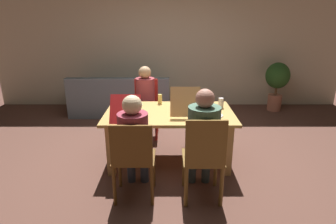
{
  "coord_description": "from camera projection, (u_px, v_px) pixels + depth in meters",
  "views": [
    {
      "loc": [
        -0.02,
        -3.6,
        1.93
      ],
      "look_at": [
        0.0,
        0.1,
        0.69
      ],
      "focal_mm": 30.33,
      "sensor_mm": 36.0,
      "label": 1
    }
  ],
  "objects": [
    {
      "name": "chair_2",
      "position": [
        145.0,
        105.0,
        4.77
      ],
      "size": [
        0.41,
        0.43,
        0.95
      ],
      "color": "#B02722",
      "rests_on": "ground"
    },
    {
      "name": "person_0",
      "position": [
        202.0,
        134.0,
        3.05
      ],
      "size": [
        0.34,
        0.5,
        1.24
      ],
      "color": "#344143",
      "rests_on": "ground"
    },
    {
      "name": "drinking_glass_0",
      "position": [
        159.0,
        99.0,
        4.14
      ],
      "size": [
        0.06,
        0.06,
        0.14
      ],
      "primitive_type": "cylinder",
      "color": "#E7CC65",
      "rests_on": "dining_table"
    },
    {
      "name": "pizza_box_1",
      "position": [
        127.0,
        113.0,
        3.59
      ],
      "size": [
        0.36,
        0.55,
        0.33
      ],
      "color": "red",
      "rests_on": "dining_table"
    },
    {
      "name": "chair_0",
      "position": [
        203.0,
        157.0,
        2.98
      ],
      "size": [
        0.43,
        0.45,
        0.99
      ],
      "color": "brown",
      "rests_on": "ground"
    },
    {
      "name": "drinking_glass_2",
      "position": [
        220.0,
        103.0,
        3.96
      ],
      "size": [
        0.07,
        0.07,
        0.14
      ],
      "primitive_type": "cylinder",
      "color": "silver",
      "rests_on": "dining_table"
    },
    {
      "name": "potted_plant",
      "position": [
        276.0,
        80.0,
        5.99
      ],
      "size": [
        0.49,
        0.49,
        1.04
      ],
      "color": "#B66C53",
      "rests_on": "ground"
    },
    {
      "name": "chair_1",
      "position": [
        132.0,
        157.0,
        2.98
      ],
      "size": [
        0.45,
        0.41,
        0.92
      ],
      "color": "brown",
      "rests_on": "ground"
    },
    {
      "name": "couch",
      "position": [
        119.0,
        101.0,
        5.86
      ],
      "size": [
        2.01,
        0.78,
        0.81
      ],
      "color": "slate",
      "rests_on": "ground"
    },
    {
      "name": "drinking_glass_1",
      "position": [
        174.0,
        101.0,
        4.11
      ],
      "size": [
        0.07,
        0.07,
        0.11
      ],
      "primitive_type": "cylinder",
      "color": "silver",
      "rests_on": "dining_table"
    },
    {
      "name": "back_wall",
      "position": [
        167.0,
        43.0,
        6.21
      ],
      "size": [
        7.66,
        0.12,
        2.77
      ],
      "primitive_type": "cube",
      "color": "beige",
      "rests_on": "ground"
    },
    {
      "name": "pizza_box_0",
      "position": [
        183.0,
        109.0,
        3.76
      ],
      "size": [
        0.38,
        0.48,
        0.39
      ],
      "color": "tan",
      "rests_on": "dining_table"
    },
    {
      "name": "plate_0",
      "position": [
        212.0,
        115.0,
        3.65
      ],
      "size": [
        0.24,
        0.24,
        0.01
      ],
      "color": "white",
      "rests_on": "dining_table"
    },
    {
      "name": "ground_plane",
      "position": [
        168.0,
        160.0,
        4.03
      ],
      "size": [
        20.0,
        20.0,
        0.0
      ],
      "primitive_type": "plane",
      "color": "brown"
    },
    {
      "name": "person_1",
      "position": [
        133.0,
        137.0,
        3.07
      ],
      "size": [
        0.32,
        0.5,
        1.18
      ],
      "color": "#323949",
      "rests_on": "ground"
    },
    {
      "name": "plate_1",
      "position": [
        133.0,
        105.0,
        4.06
      ],
      "size": [
        0.23,
        0.23,
        0.01
      ],
      "color": "white",
      "rests_on": "dining_table"
    },
    {
      "name": "drinking_glass_3",
      "position": [
        187.0,
        101.0,
        4.12
      ],
      "size": [
        0.08,
        0.08,
        0.11
      ],
      "primitive_type": "cylinder",
      "color": "silver",
      "rests_on": "dining_table"
    },
    {
      "name": "person_2",
      "position": [
        144.0,
        98.0,
        4.56
      ],
      "size": [
        0.3,
        0.53,
        1.19
      ],
      "color": "#373543",
      "rests_on": "ground"
    },
    {
      "name": "dining_table",
      "position": [
        168.0,
        120.0,
        3.84
      ],
      "size": [
        1.71,
        1.0,
        0.72
      ],
      "color": "tan",
      "rests_on": "ground"
    }
  ]
}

